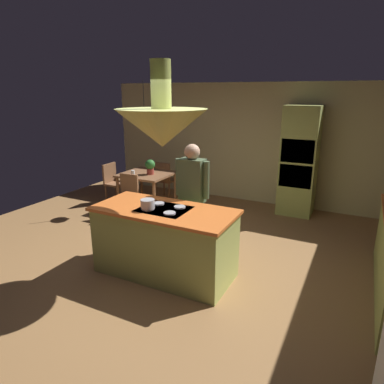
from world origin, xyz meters
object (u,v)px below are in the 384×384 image
at_px(kitchen_island, 165,241).
at_px(potted_plant_on_table, 150,166).
at_px(person_at_island, 192,193).
at_px(chair_at_corner, 114,180).
at_px(oven_tower, 299,161).
at_px(chair_facing_island, 126,194).
at_px(dining_table, 147,178).
at_px(cup_on_table, 133,173).
at_px(cooking_pot_on_cooktop, 148,204).
at_px(chair_by_back_wall, 164,178).

height_order(kitchen_island, potted_plant_on_table, potted_plant_on_table).
height_order(person_at_island, chair_at_corner, person_at_island).
relative_size(oven_tower, chair_facing_island, 2.44).
relative_size(chair_at_corner, potted_plant_on_table, 2.90).
bearing_deg(dining_table, chair_facing_island, -90.00).
bearing_deg(cup_on_table, dining_table, 54.37).
height_order(chair_facing_island, cooking_pot_on_cooktop, cooking_pot_on_cooktop).
xyz_separation_m(oven_tower, cooking_pot_on_cooktop, (-1.26, -3.37, -0.06)).
bearing_deg(chair_by_back_wall, chair_at_corner, 38.30).
height_order(oven_tower, chair_at_corner, oven_tower).
bearing_deg(kitchen_island, cooking_pot_on_cooktop, -140.91).
distance_m(dining_table, chair_by_back_wall, 0.71).
relative_size(person_at_island, potted_plant_on_table, 5.55).
xyz_separation_m(oven_tower, person_at_island, (-1.05, -2.54, -0.11)).
height_order(cup_on_table, cooking_pot_on_cooktop, cooking_pot_on_cooktop).
height_order(oven_tower, cooking_pot_on_cooktop, oven_tower).
height_order(kitchen_island, person_at_island, person_at_island).
bearing_deg(oven_tower, cup_on_table, -155.11).
relative_size(dining_table, chair_facing_island, 1.13).
bearing_deg(cooking_pot_on_cooktop, chair_at_corner, 137.25).
bearing_deg(oven_tower, chair_facing_island, -146.80).
height_order(kitchen_island, cup_on_table, kitchen_island).
height_order(kitchen_island, chair_facing_island, kitchen_island).
relative_size(chair_facing_island, cup_on_table, 9.67).
bearing_deg(person_at_island, kitchen_island, -94.08).
height_order(kitchen_island, oven_tower, oven_tower).
height_order(kitchen_island, chair_at_corner, kitchen_island).
distance_m(chair_at_corner, cup_on_table, 0.80).
xyz_separation_m(chair_at_corner, cup_on_table, (0.70, -0.23, 0.30)).
xyz_separation_m(kitchen_island, oven_tower, (1.10, 3.24, 0.60)).
bearing_deg(dining_table, chair_at_corner, -180.00).
bearing_deg(chair_facing_island, cooking_pot_on_cooktop, -45.02).
bearing_deg(chair_by_back_wall, potted_plant_on_table, 99.29).
distance_m(oven_tower, cooking_pot_on_cooktop, 3.60).
height_order(person_at_island, cooking_pot_on_cooktop, person_at_island).
distance_m(dining_table, cooking_pot_on_cooktop, 2.73).
distance_m(chair_at_corner, potted_plant_on_table, 1.08).
relative_size(kitchen_island, oven_tower, 0.87).
relative_size(oven_tower, dining_table, 2.15).
distance_m(kitchen_island, person_at_island, 0.86).
distance_m(oven_tower, cup_on_table, 3.28).
bearing_deg(dining_table, kitchen_island, -51.01).
distance_m(chair_at_corner, cooking_pot_on_cooktop, 3.32).
xyz_separation_m(person_at_island, chair_facing_island, (-1.75, 0.71, -0.45)).
relative_size(dining_table, chair_by_back_wall, 1.13).
distance_m(person_at_island, chair_at_corner, 3.01).
bearing_deg(cooking_pot_on_cooktop, chair_by_back_wall, 117.82).
bearing_deg(chair_facing_island, person_at_island, -22.03).
bearing_deg(potted_plant_on_table, chair_facing_island, -100.38).
relative_size(potted_plant_on_table, cup_on_table, 3.33).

